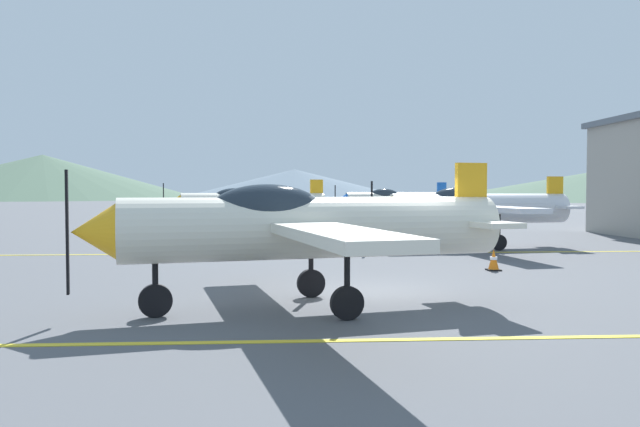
{
  "coord_description": "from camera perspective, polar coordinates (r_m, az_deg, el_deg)",
  "views": [
    {
      "loc": [
        -2.05,
        -12.48,
        2.21
      ],
      "look_at": [
        -0.49,
        14.0,
        1.2
      ],
      "focal_mm": 34.1,
      "sensor_mm": 36.0,
      "label": 1
    }
  ],
  "objects": [
    {
      "name": "ground_plane",
      "position": [
        12.84,
        5.93,
        -7.74
      ],
      "size": [
        400.0,
        400.0,
        0.0
      ],
      "primitive_type": "plane",
      "color": "#54565B"
    },
    {
      "name": "apron_line_near",
      "position": [
        9.29,
        9.68,
        -11.57
      ],
      "size": [
        80.0,
        0.16,
        0.01
      ],
      "primitive_type": "cube",
      "color": "yellow",
      "rests_on": "ground_plane"
    },
    {
      "name": "apron_line_far",
      "position": [
        21.38,
        2.15,
        -3.74
      ],
      "size": [
        80.0,
        0.16,
        0.01
      ],
      "primitive_type": "cube",
      "color": "yellow",
      "rests_on": "ground_plane"
    },
    {
      "name": "airplane_near",
      "position": [
        11.24,
        -1.83,
        -1.15
      ],
      "size": [
        8.08,
        9.2,
        2.76
      ],
      "color": "silver",
      "rests_on": "ground_plane"
    },
    {
      "name": "airplane_mid",
      "position": [
        24.0,
        14.08,
        0.55
      ],
      "size": [
        8.07,
        9.24,
        2.76
      ],
      "color": "silver",
      "rests_on": "ground_plane"
    },
    {
      "name": "airplane_far",
      "position": [
        30.03,
        -6.79,
        0.92
      ],
      "size": [
        8.08,
        9.18,
        2.76
      ],
      "color": "silver",
      "rests_on": "ground_plane"
    },
    {
      "name": "airplane_back",
      "position": [
        41.1,
        6.85,
        1.25
      ],
      "size": [
        8.07,
        9.23,
        2.76
      ],
      "color": "silver",
      "rests_on": "ground_plane"
    },
    {
      "name": "traffic_cone_side",
      "position": [
        17.43,
        15.98,
        -4.23
      ],
      "size": [
        0.36,
        0.36,
        0.59
      ],
      "color": "black",
      "rests_on": "ground_plane"
    },
    {
      "name": "hill_left",
      "position": [
        173.57,
        -24.57,
        3.15
      ],
      "size": [
        81.67,
        81.67,
        11.5
      ],
      "primitive_type": "cone",
      "color": "#4C6651",
      "rests_on": "ground_plane"
    },
    {
      "name": "hill_centerleft",
      "position": [
        166.9,
        -2.43,
        2.79
      ],
      "size": [
        64.9,
        64.9,
        7.99
      ],
      "primitive_type": "cone",
      "color": "slate",
      "rests_on": "ground_plane"
    },
    {
      "name": "hill_centerright",
      "position": [
        153.86,
        24.83,
        2.42
      ],
      "size": [
        78.51,
        78.51,
        6.81
      ],
      "primitive_type": "cone",
      "color": "#4C6651",
      "rests_on": "ground_plane"
    }
  ]
}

